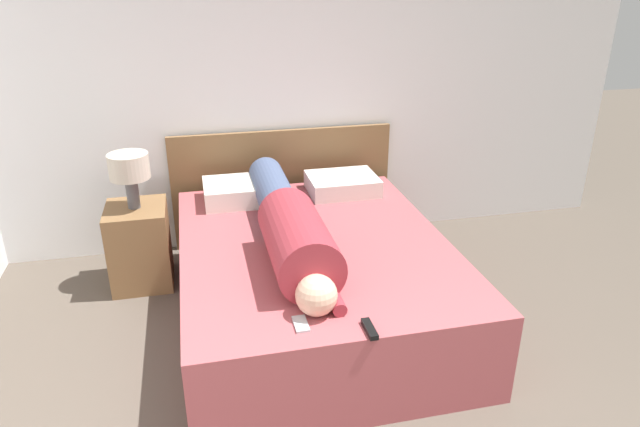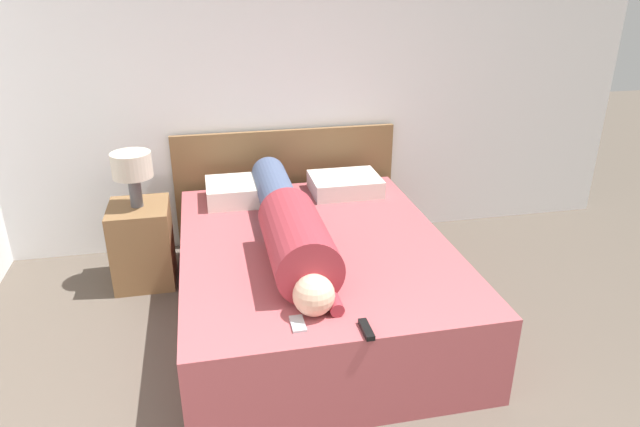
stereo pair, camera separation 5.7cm
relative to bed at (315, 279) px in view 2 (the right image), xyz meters
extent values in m
cube|color=white|center=(0.05, 1.20, 1.04)|extent=(5.46, 0.06, 2.60)
cube|color=#A84C51|center=(0.00, 0.00, 0.00)|extent=(1.59, 2.03, 0.51)
cube|color=brown|center=(0.00, 1.13, 0.20)|extent=(1.71, 0.04, 0.90)
cube|color=brown|center=(-1.08, 0.67, 0.03)|extent=(0.40, 0.43, 0.56)
cylinder|color=#4C4C51|center=(-1.08, 0.67, 0.41)|extent=(0.08, 0.08, 0.21)
cylinder|color=beige|center=(-1.08, 0.67, 0.60)|extent=(0.26, 0.26, 0.16)
sphere|color=#DBB293|center=(-0.16, -0.76, 0.36)|extent=(0.20, 0.20, 0.20)
cylinder|color=#992D38|center=(-0.16, -0.32, 0.43)|extent=(0.34, 0.75, 0.34)
cylinder|color=#47567A|center=(-0.16, 0.51, 0.38)|extent=(0.24, 0.90, 0.24)
cylinder|color=#992D38|center=(-0.06, -0.71, 0.29)|extent=(0.07, 0.22, 0.07)
cube|color=silver|center=(-0.36, 0.76, 0.33)|extent=(0.52, 0.39, 0.14)
cube|color=silver|center=(0.38, 0.76, 0.32)|extent=(0.50, 0.39, 0.12)
cube|color=black|center=(0.05, -0.95, 0.27)|extent=(0.04, 0.15, 0.02)
cube|color=#B2B7BC|center=(-0.25, -0.83, 0.26)|extent=(0.06, 0.13, 0.01)
camera|label=1|loc=(-0.66, -3.01, 1.78)|focal=32.00mm
camera|label=2|loc=(-0.61, -3.02, 1.78)|focal=32.00mm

